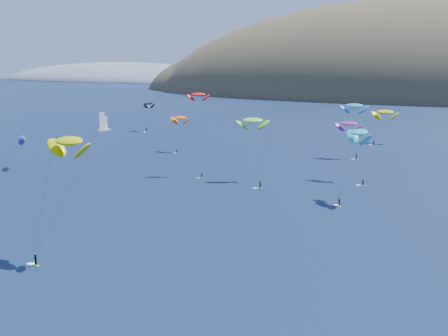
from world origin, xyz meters
TOP-DOWN VIEW (x-y plane):
  - headland at (-445.26, 750.08)m, footprint 460.00×250.00m
  - sailboat at (-105.42, 193.69)m, footprint 8.73×7.68m
  - kitesurfer_1 at (-39.21, 150.99)m, footprint 8.59×8.19m
  - kitesurfer_2 at (4.36, 30.52)m, footprint 10.67×10.14m
  - kitesurfer_3 at (6.81, 110.75)m, footprint 12.23×14.52m
  - kitesurfer_4 at (24.05, 164.42)m, footprint 10.09×7.12m
  - kitesurfer_5 at (41.03, 96.60)m, footprint 10.21×13.72m
  - kitesurfer_6 at (32.05, 123.48)m, footprint 11.15×9.70m
  - kitesurfer_9 at (-11.74, 112.46)m, footprint 8.04×8.61m
  - kitesurfer_10 at (-68.40, 97.40)m, footprint 7.60×13.14m
  - kitesurfer_11 at (27.25, 207.43)m, footprint 12.26×13.08m
  - kitesurfer_12 at (-84.60, 202.80)m, footprint 8.86×8.79m

SIDE VIEW (x-z plane):
  - headland at x=-445.26m, z-range -33.36..26.64m
  - sailboat at x=-105.42m, z-range -4.32..6.12m
  - kitesurfer_10 at x=-68.40m, z-range 4.02..16.28m
  - kitesurfer_1 at x=-39.21m, z-range 5.34..20.65m
  - kitesurfer_11 at x=27.25m, z-range 4.94..21.21m
  - kitesurfer_12 at x=-84.60m, z-range 5.53..21.19m
  - kitesurfer_6 at x=32.05m, z-range 7.17..26.06m
  - kitesurfer_5 at x=41.03m, z-range 7.32..27.69m
  - kitesurfer_3 at x=6.81m, z-range 7.55..27.84m
  - kitesurfer_4 at x=24.05m, z-range 8.02..29.39m
  - kitesurfer_2 at x=4.36m, z-range 9.28..33.48m
  - kitesurfer_9 at x=-11.74m, z-range 11.33..37.78m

